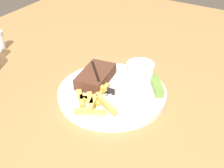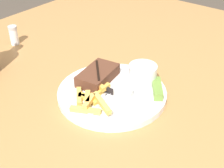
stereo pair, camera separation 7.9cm
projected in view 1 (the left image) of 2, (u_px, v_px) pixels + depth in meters
name	position (u px, v px, depth m)	size (l,w,h in m)	color
dining_table	(112.00, 114.00, 0.84)	(1.57, 1.35, 0.74)	#A87542
dinner_plate	(112.00, 93.00, 0.81)	(0.28, 0.28, 0.02)	white
steak_portion	(96.00, 76.00, 0.83)	(0.13, 0.09, 0.03)	#512D1E
fries_pile	(94.00, 100.00, 0.75)	(0.14, 0.14, 0.02)	#EEAE4F
coleslaw_cup	(140.00, 71.00, 0.83)	(0.08, 0.08, 0.05)	white
dipping_sauce_cup	(124.00, 92.00, 0.77)	(0.05, 0.05, 0.03)	silver
pickle_spear	(157.00, 85.00, 0.80)	(0.08, 0.07, 0.02)	olive
fork_utensil	(102.00, 106.00, 0.74)	(0.13, 0.04, 0.00)	#B7B7BC
knife_utensil	(99.00, 88.00, 0.80)	(0.03, 0.17, 0.01)	#B7B7BC
salt_shaker	(0.00, 40.00, 1.01)	(0.03, 0.03, 0.07)	white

